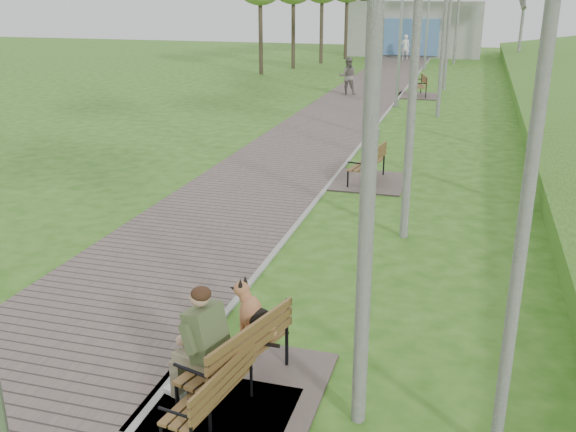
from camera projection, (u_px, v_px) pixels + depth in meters
name	position (u px, v px, depth m)	size (l,w,h in m)	color
walkway	(325.00, 127.00, 23.22)	(3.50, 67.00, 0.04)	#60534E
kerb	(373.00, 130.00, 22.76)	(0.10, 67.00, 0.05)	#999993
building_north	(415.00, 28.00, 49.21)	(10.00, 5.20, 4.00)	#9E9E99
bench_main	(229.00, 357.00, 7.74)	(2.04, 2.27, 1.78)	#60534E
bench_second	(210.00, 411.00, 7.26)	(1.64, 1.83, 1.01)	#60534E
bench_third	(366.00, 174.00, 16.57)	(1.91, 2.13, 1.18)	#60534E
bench_far	(418.00, 91.00, 30.17)	(1.97, 2.19, 1.21)	#60534E
lamp_post_second	(380.00, 60.00, 20.79)	(0.21, 0.21, 5.52)	#A0A3A8
lamp_post_third	(400.00, 48.00, 26.70)	(0.20, 0.20, 5.26)	#A0A3A8
lamp_post_far	(427.00, 25.00, 39.37)	(0.23, 0.23, 5.84)	#A0A3A8
pedestrian_near	(405.00, 47.00, 46.24)	(0.64, 0.42, 1.75)	white
pedestrian_far	(348.00, 76.00, 30.35)	(0.86, 0.67, 1.76)	gray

